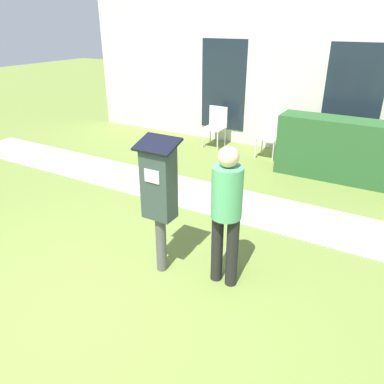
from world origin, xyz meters
name	(u,v)px	position (x,y,z in m)	size (l,w,h in m)	color
ground_plane	(81,314)	(0.00, 0.00, 0.00)	(40.00, 40.00, 0.00)	olive
sidewalk	(217,199)	(0.00, 3.02, 0.01)	(12.00, 1.10, 0.02)	#A3A099
building_facade	(286,76)	(0.00, 6.17, 1.60)	(10.00, 0.26, 3.20)	silver
parking_meter	(159,190)	(0.28, 1.03, 1.02)	(0.44, 0.31, 1.59)	#4C4C4C
person_standing	(226,207)	(1.00, 1.19, 0.93)	(0.32, 0.32, 1.58)	black
outdoor_chair_left	(216,123)	(-1.33, 5.58, 0.53)	(0.44, 0.44, 0.90)	silver
outdoor_chair_middle	(270,132)	(-0.01, 5.49, 0.53)	(0.44, 0.44, 0.90)	silver
hedge_row	(345,150)	(1.56, 4.96, 0.55)	(2.36, 0.60, 1.10)	#285628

